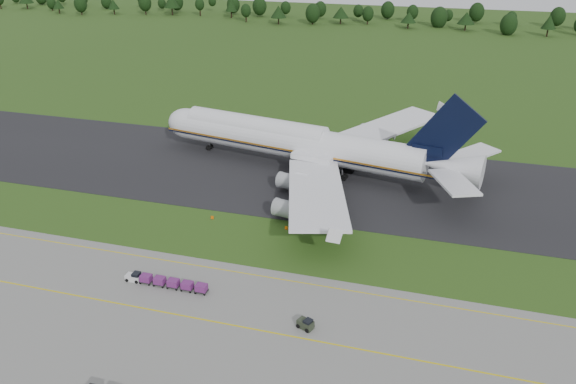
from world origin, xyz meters
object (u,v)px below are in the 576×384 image
(aircraft, at_px, (301,142))
(utility_cart, at_px, (305,324))
(edge_markers, at_px, (249,223))
(baggage_train, at_px, (165,282))

(aircraft, bearing_deg, utility_cart, -74.68)
(edge_markers, bearing_deg, utility_cart, -55.93)
(aircraft, relative_size, utility_cart, 30.41)
(aircraft, xyz_separation_m, edge_markers, (-2.50, -27.26, -5.60))
(aircraft, height_order, baggage_train, aircraft)
(baggage_train, xyz_separation_m, utility_cart, (22.30, -3.52, -0.15))
(aircraft, relative_size, baggage_train, 5.62)
(edge_markers, bearing_deg, aircraft, 84.77)
(aircraft, xyz_separation_m, baggage_train, (-8.05, -48.50, -5.10))
(baggage_train, distance_m, utility_cart, 22.58)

